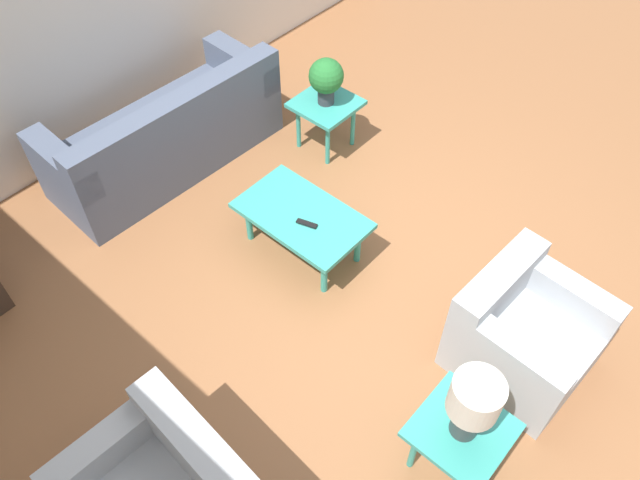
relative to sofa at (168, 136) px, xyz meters
The scene contains 9 objects.
ground_plane 2.29m from the sofa, behind, with size 14.00×14.00×0.00m, color #8E5B38.
sofa is the anchor object (origin of this frame).
armchair 3.31m from the sofa, behind, with size 0.84×0.85×0.75m.
coffee_table 1.55m from the sofa, behind, with size 0.99×0.59×0.41m.
side_table_plant 1.40m from the sofa, 127.94° to the right, with size 0.52×0.52×0.48m.
side_table_lamp 3.45m from the sofa, 169.33° to the left, with size 0.52×0.52×0.48m.
potted_plant 1.45m from the sofa, 127.94° to the right, with size 0.30×0.30×0.42m.
table_lamp 3.48m from the sofa, 169.33° to the left, with size 0.28×0.28×0.51m.
remote_control 1.65m from the sofa, behind, with size 0.16×0.09×0.02m.
Camera 1 is at (-1.50, 2.51, 3.83)m, focal length 35.00 mm.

